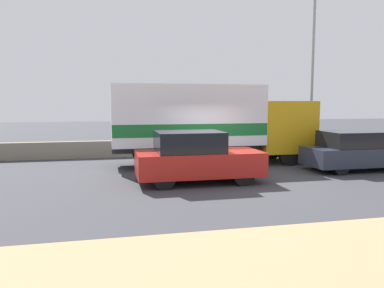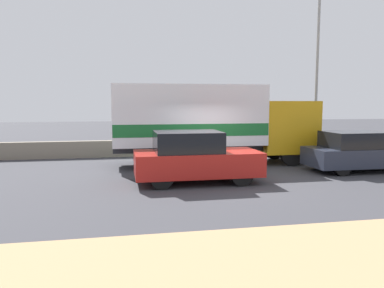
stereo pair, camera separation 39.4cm
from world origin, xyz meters
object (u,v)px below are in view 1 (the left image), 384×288
box_truck (207,121)px  street_lamp (313,60)px  car_sedan_second (357,151)px  car_hatchback (196,157)px

box_truck → street_lamp: bearing=23.1°
box_truck → car_sedan_second: size_ratio=2.01×
car_sedan_second → car_hatchback: bearing=-172.7°
box_truck → car_hatchback: size_ratio=2.09×
street_lamp → box_truck: (-6.14, -2.61, -2.85)m
car_hatchback → car_sedan_second: car_hatchback is taller
street_lamp → box_truck: size_ratio=0.99×
street_lamp → car_hatchback: size_ratio=2.06×
car_hatchback → car_sedan_second: (6.39, 0.82, -0.09)m
box_truck → car_sedan_second: box_truck is taller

